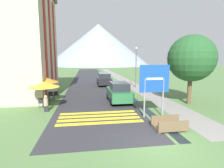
{
  "coord_description": "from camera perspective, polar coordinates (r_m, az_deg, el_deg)",
  "views": [
    {
      "loc": [
        -3.33,
        -7.02,
        3.92
      ],
      "look_at": [
        -0.78,
        10.0,
        1.42
      ],
      "focal_mm": 28.0,
      "sensor_mm": 36.0,
      "label": 1
    }
  ],
  "objects": [
    {
      "name": "cafe_chair_far_left",
      "position": [
        17.62,
        -19.34,
        -3.35
      ],
      "size": [
        0.4,
        0.4,
        0.85
      ],
      "rotation": [
        0.0,
        0.0,
        -0.1
      ],
      "color": "#232328",
      "rests_on": "ground_plane"
    },
    {
      "name": "streetlamp",
      "position": [
        24.0,
        7.85,
        6.49
      ],
      "size": [
        0.28,
        0.28,
        5.45
      ],
      "color": "#515156",
      "rests_on": "ground_plane"
    },
    {
      "name": "parked_car_near",
      "position": [
        15.92,
        2.25,
        -2.64
      ],
      "size": [
        1.9,
        4.01,
        1.82
      ],
      "color": "#28663D",
      "rests_on": "ground_plane"
    },
    {
      "name": "crosswalk_marking",
      "position": [
        11.99,
        -4.15,
        -10.8
      ],
      "size": [
        5.44,
        2.54,
        0.01
      ],
      "color": "yellow",
      "rests_on": "ground_plane"
    },
    {
      "name": "mountain_distant",
      "position": [
        106.59,
        -4.43,
        12.61
      ],
      "size": [
        60.27,
        60.27,
        24.12
      ],
      "color": "gray",
      "rests_on": "ground_plane"
    },
    {
      "name": "cafe_chair_near_left",
      "position": [
        14.97,
        -22.06,
        -5.5
      ],
      "size": [
        0.4,
        0.4,
        0.85
      ],
      "rotation": [
        0.0,
        0.0,
        0.36
      ],
      "color": "#232328",
      "rests_on": "ground_plane"
    },
    {
      "name": "footbridge",
      "position": [
        10.51,
        18.12,
        -12.73
      ],
      "size": [
        1.7,
        1.1,
        0.65
      ],
      "color": "brown",
      "rests_on": "ground_plane"
    },
    {
      "name": "ground_plane",
      "position": [
        27.51,
        -1.48,
        0.06
      ],
      "size": [
        160.0,
        160.0,
        0.0
      ],
      "primitive_type": "plane",
      "color": "#517542"
    },
    {
      "name": "drainage_channel",
      "position": [
        37.5,
        -1.54,
        2.26
      ],
      "size": [
        0.6,
        60.0,
        0.0
      ],
      "color": "black",
      "rests_on": "ground_plane"
    },
    {
      "name": "cafe_umbrella_front_yellow",
      "position": [
        14.29,
        -21.38,
        -0.17
      ],
      "size": [
        2.31,
        2.31,
        2.16
      ],
      "color": "#B7B2A8",
      "rests_on": "ground_plane"
    },
    {
      "name": "person_seated_far",
      "position": [
        13.87,
        -20.78,
        -5.73
      ],
      "size": [
        0.32,
        0.32,
        1.26
      ],
      "color": "#282833",
      "rests_on": "ground_plane"
    },
    {
      "name": "parked_car_far",
      "position": [
        25.95,
        -2.6,
        1.59
      ],
      "size": [
        1.99,
        4.57,
        1.82
      ],
      "color": "black",
      "rests_on": "ground_plane"
    },
    {
      "name": "cafe_umbrella_middle_orange",
      "position": [
        16.5,
        -20.64,
        1.25
      ],
      "size": [
        2.09,
        2.09,
        2.28
      ],
      "color": "#B7B2A8",
      "rests_on": "ground_plane"
    },
    {
      "name": "cafe_chair_far_right",
      "position": [
        17.6,
        -17.8,
        -3.3
      ],
      "size": [
        0.4,
        0.4,
        0.85
      ],
      "rotation": [
        0.0,
        0.0,
        0.11
      ],
      "color": "#232328",
      "rests_on": "ground_plane"
    },
    {
      "name": "road",
      "position": [
        37.24,
        -7.2,
        2.15
      ],
      "size": [
        6.4,
        60.0,
        0.01
      ],
      "color": "#2D2D33",
      "rests_on": "ground_plane"
    },
    {
      "name": "tree_by_path",
      "position": [
        16.31,
        24.49,
        7.6
      ],
      "size": [
        3.94,
        3.94,
        5.92
      ],
      "color": "brown",
      "rests_on": "ground_plane"
    },
    {
      "name": "footpath",
      "position": [
        37.87,
        2.07,
        2.31
      ],
      "size": [
        2.2,
        60.0,
        0.01
      ],
      "color": "gray",
      "rests_on": "ground_plane"
    },
    {
      "name": "hotel_building",
      "position": [
        20.09,
        -26.86,
        13.85
      ],
      "size": [
        5.54,
        8.81,
        11.47
      ],
      "color": "#BCAD93",
      "rests_on": "ground_plane"
    },
    {
      "name": "person_standing_terrace",
      "position": [
        15.71,
        -20.92,
        -2.72
      ],
      "size": [
        0.32,
        0.32,
        1.84
      ],
      "color": "#282833",
      "rests_on": "ground_plane"
    },
    {
      "name": "road_sign",
      "position": [
        11.89,
        13.67,
        0.34
      ],
      "size": [
        2.03,
        0.11,
        3.52
      ],
      "color": "gray",
      "rests_on": "ground_plane"
    }
  ]
}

